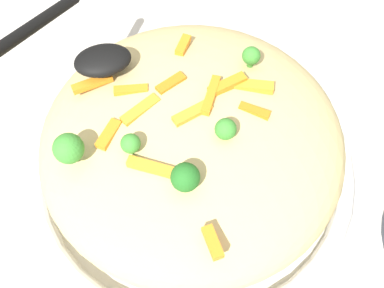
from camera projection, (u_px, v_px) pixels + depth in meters
The scene contains 22 objects.
ground_plane at pixel (192, 179), 0.55m from camera, with size 2.40×2.40×0.00m, color beige.
serving_bowl at pixel (192, 169), 0.53m from camera, with size 0.36×0.36×0.05m.
pasta_mound at pixel (192, 141), 0.48m from camera, with size 0.31×0.31×0.10m, color #D1BA7A.
carrot_piece_0 at pixel (92, 83), 0.46m from camera, with size 0.04×0.01×0.01m, color orange.
carrot_piece_1 at pixel (152, 167), 0.41m from camera, with size 0.04×0.01×0.01m, color orange.
carrot_piece_2 at pixel (227, 85), 0.45m from camera, with size 0.04×0.01×0.01m, color orange.
carrot_piece_3 at pixel (171, 84), 0.46m from camera, with size 0.03×0.01×0.01m, color orange.
carrot_piece_4 at pixel (140, 110), 0.44m from camera, with size 0.04×0.01×0.01m, color orange.
carrot_piece_5 at pixel (213, 242), 0.38m from camera, with size 0.03×0.01×0.01m, color orange.
carrot_piece_6 at pixel (109, 139), 0.43m from camera, with size 0.03×0.01×0.01m, color orange.
carrot_piece_7 at pixel (183, 45), 0.49m from camera, with size 0.02×0.01×0.01m, color orange.
carrot_piece_8 at pixel (197, 111), 0.44m from camera, with size 0.04×0.01×0.01m, color orange.
carrot_piece_9 at pixel (254, 111), 0.44m from camera, with size 0.03×0.01×0.01m, color orange.
carrot_piece_10 at pixel (252, 86), 0.46m from camera, with size 0.04×0.01×0.01m, color orange.
carrot_piece_11 at pixel (131, 90), 0.46m from camera, with size 0.03×0.01×0.01m, color orange.
carrot_piece_12 at pixel (211, 96), 0.45m from camera, with size 0.04×0.01×0.01m, color orange.
broccoli_floret_0 at pixel (251, 56), 0.47m from camera, with size 0.02×0.02×0.02m.
broccoli_floret_1 at pixel (185, 178), 0.39m from camera, with size 0.03×0.03×0.03m.
broccoli_floret_2 at pixel (131, 144), 0.41m from camera, with size 0.02×0.02×0.02m.
broccoli_floret_3 at pixel (226, 129), 0.42m from camera, with size 0.02×0.02×0.02m.
broccoli_floret_4 at pixel (69, 149), 0.41m from camera, with size 0.03×0.03×0.03m.
serving_spoon at pixel (81, 48), 0.46m from camera, with size 0.13×0.12×0.06m.
Camera 1 is at (-0.06, -0.24, 0.50)m, focal length 44.55 mm.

